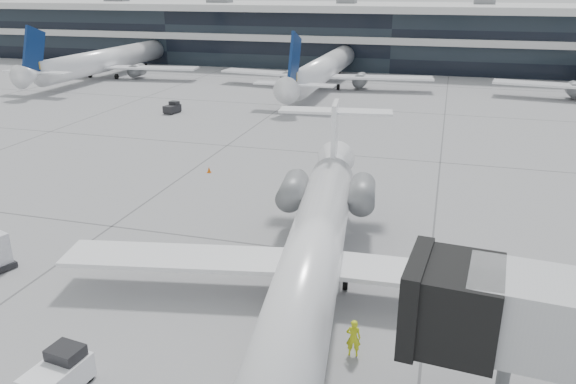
% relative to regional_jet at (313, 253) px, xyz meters
% --- Properties ---
extents(ground, '(220.00, 220.00, 0.00)m').
position_rel_regional_jet_xyz_m(ground, '(-4.49, 5.09, -2.50)').
color(ground, gray).
rests_on(ground, ground).
extents(terminal, '(170.00, 22.00, 10.00)m').
position_rel_regional_jet_xyz_m(terminal, '(-4.49, 87.09, 2.50)').
color(terminal, black).
rests_on(terminal, ground).
extents(bg_jet_left, '(32.00, 40.00, 9.60)m').
position_rel_regional_jet_xyz_m(bg_jet_left, '(-49.49, 60.09, -2.50)').
color(bg_jet_left, white).
rests_on(bg_jet_left, ground).
extents(bg_jet_center, '(32.00, 40.00, 9.60)m').
position_rel_regional_jet_xyz_m(bg_jet_center, '(-12.49, 60.09, -2.50)').
color(bg_jet_center, white).
rests_on(bg_jet_center, ground).
extents(regional_jet, '(25.35, 31.65, 7.31)m').
position_rel_regional_jet_xyz_m(regional_jet, '(0.00, 0.00, 0.00)').
color(regional_jet, white).
rests_on(regional_jet, ground).
extents(ramp_worker, '(0.66, 0.47, 1.70)m').
position_rel_regional_jet_xyz_m(ramp_worker, '(2.71, -3.91, -1.64)').
color(ramp_worker, '#DAE918').
rests_on(ramp_worker, ground).
extents(baggage_tug, '(1.81, 2.70, 1.61)m').
position_rel_regional_jet_xyz_m(baggage_tug, '(-7.72, -9.12, -1.77)').
color(baggage_tug, white).
rests_on(baggage_tug, ground).
extents(traffic_cone, '(0.41, 0.41, 0.50)m').
position_rel_regional_jet_xyz_m(traffic_cone, '(-12.85, 17.00, -2.26)').
color(traffic_cone, '#DF5E0B').
rests_on(traffic_cone, ground).
extents(far_tug, '(1.60, 2.30, 1.34)m').
position_rel_regional_jet_xyz_m(far_tug, '(-26.25, 37.03, -1.89)').
color(far_tug, black).
rests_on(far_tug, ground).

